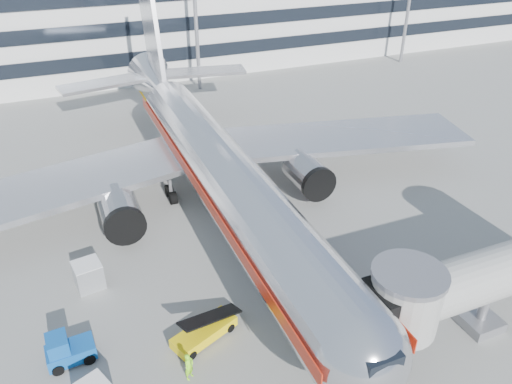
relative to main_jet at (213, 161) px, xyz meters
name	(u,v)px	position (x,y,z in m)	size (l,w,h in m)	color
ground	(270,289)	(0.00, -11.72, -4.23)	(180.00, 180.00, 0.00)	gray
lead_in_line	(221,215)	(0.00, -1.72, -4.23)	(0.25, 70.00, 0.01)	#FAB60D
main_jet	(213,161)	(0.00, 0.00, 0.00)	(50.95, 48.70, 16.06)	silver
terminal	(116,14)	(0.00, 46.23, 3.57)	(150.00, 24.25, 15.60)	silver
belt_loader	(204,331)	(-5.41, -14.19, -3.65)	(4.33, 2.92, 2.05)	yellow
baggage_tug	(67,350)	(-13.02, -12.83, -3.38)	(2.72, 1.83, 1.97)	#0E4D9E
cargo_container_right	(88,275)	(-11.14, -6.66, -3.30)	(2.00, 2.00, 1.86)	#B6B9BE
ramp_worker	(189,366)	(-7.01, -16.60, -3.36)	(0.64, 0.42, 1.74)	#91FF1A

